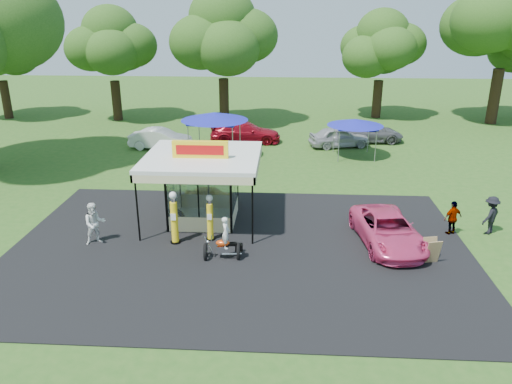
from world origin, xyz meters
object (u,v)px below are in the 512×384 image
(gas_pump_left, at_px, (174,219))
(gas_pump_right, at_px, (210,219))
(a_frame_sign, at_px, (432,251))
(spectator_east_b, at_px, (453,218))
(motorcycle, at_px, (225,242))
(pink_sedan, at_px, (388,230))
(spectator_west, at_px, (95,224))
(bg_car_a, at_px, (161,139))
(spectator_east_a, at_px, (491,215))
(tent_east, at_px, (355,123))
(bg_car_c, at_px, (339,137))
(bg_car_d, at_px, (370,133))
(kiosk_car, at_px, (211,196))
(bg_car_b, at_px, (245,132))
(tent_west, at_px, (215,117))
(gas_station_kiosk, at_px, (204,186))

(gas_pump_left, bearing_deg, gas_pump_right, 15.35)
(a_frame_sign, distance_m, spectator_east_b, 3.33)
(motorcycle, bearing_deg, pink_sedan, 8.01)
(spectator_west, height_order, bg_car_a, spectator_west)
(gas_pump_right, bearing_deg, spectator_east_a, 6.71)
(bg_car_a, height_order, tent_east, tent_east)
(a_frame_sign, bearing_deg, bg_car_c, 83.97)
(spectator_east_a, height_order, tent_east, tent_east)
(motorcycle, xyz_separation_m, bg_car_d, (9.09, 20.16, -0.06))
(a_frame_sign, height_order, bg_car_a, bg_car_a)
(bg_car_c, bearing_deg, kiosk_car, 132.83)
(spectator_east_b, relative_size, bg_car_b, 0.30)
(spectator_west, bearing_deg, motorcycle, -40.75)
(kiosk_car, bearing_deg, a_frame_sign, -120.99)
(kiosk_car, bearing_deg, gas_pump_left, 169.49)
(gas_pump_left, bearing_deg, motorcycle, -28.72)
(tent_west, bearing_deg, motorcycle, -80.73)
(pink_sedan, distance_m, tent_east, 14.13)
(gas_pump_right, distance_m, tent_west, 13.45)
(bg_car_b, distance_m, tent_east, 8.90)
(kiosk_car, height_order, tent_east, tent_east)
(pink_sedan, xyz_separation_m, tent_east, (0.23, 14.02, 1.75))
(spectator_east_a, bearing_deg, bg_car_d, -123.53)
(spectator_east_b, relative_size, bg_car_c, 0.37)
(pink_sedan, height_order, spectator_west, spectator_west)
(a_frame_sign, relative_size, spectator_east_a, 0.58)
(spectator_west, bearing_deg, gas_pump_left, -26.80)
(bg_car_d, bearing_deg, bg_car_a, 98.50)
(gas_pump_left, bearing_deg, kiosk_car, 79.49)
(kiosk_car, height_order, spectator_west, spectator_west)
(spectator_east_b, bearing_deg, a_frame_sign, 35.42)
(gas_pump_left, bearing_deg, pink_sedan, 2.74)
(bg_car_b, bearing_deg, gas_station_kiosk, 176.36)
(bg_car_c, bearing_deg, spectator_east_a, -174.27)
(gas_station_kiosk, relative_size, bg_car_a, 1.17)
(kiosk_car, bearing_deg, bg_car_a, 26.14)
(gas_pump_left, height_order, tent_west, tent_west)
(gas_pump_left, relative_size, tent_east, 0.63)
(tent_east, bearing_deg, gas_pump_left, -123.66)
(pink_sedan, bearing_deg, spectator_east_a, 8.61)
(tent_west, bearing_deg, a_frame_sign, -53.45)
(gas_station_kiosk, distance_m, bg_car_a, 14.23)
(bg_car_a, bearing_deg, spectator_east_b, -125.07)
(motorcycle, bearing_deg, bg_car_d, 59.77)
(gas_station_kiosk, bearing_deg, spectator_east_b, -4.62)
(gas_pump_right, distance_m, spectator_west, 5.09)
(spectator_west, bearing_deg, bg_car_b, 43.79)
(bg_car_a, height_order, bg_car_c, bg_car_c)
(a_frame_sign, relative_size, bg_car_c, 0.24)
(gas_pump_right, height_order, bg_car_a, gas_pump_right)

